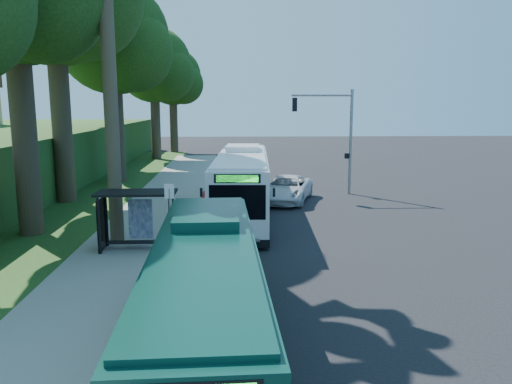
{
  "coord_description": "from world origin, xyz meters",
  "views": [
    {
      "loc": [
        -3.01,
        -23.12,
        6.07
      ],
      "look_at": [
        -1.94,
        1.0,
        1.78
      ],
      "focal_mm": 35.0,
      "sensor_mm": 36.0,
      "label": 1
    }
  ],
  "objects_px": {
    "bus_shelter": "(131,209)",
    "pickup": "(286,189)",
    "white_bus": "(242,184)",
    "teal_bus": "(206,299)"
  },
  "relations": [
    {
      "from": "bus_shelter",
      "to": "pickup",
      "type": "xyz_separation_m",
      "value": [
        7.51,
        10.41,
        -1.01
      ]
    },
    {
      "from": "white_bus",
      "to": "teal_bus",
      "type": "height_order",
      "value": "white_bus"
    },
    {
      "from": "bus_shelter",
      "to": "pickup",
      "type": "bearing_deg",
      "value": 54.2
    },
    {
      "from": "teal_bus",
      "to": "pickup",
      "type": "height_order",
      "value": "teal_bus"
    },
    {
      "from": "bus_shelter",
      "to": "teal_bus",
      "type": "height_order",
      "value": "teal_bus"
    },
    {
      "from": "white_bus",
      "to": "teal_bus",
      "type": "xyz_separation_m",
      "value": [
        -1.1,
        -15.42,
        -0.22
      ]
    },
    {
      "from": "white_bus",
      "to": "pickup",
      "type": "bearing_deg",
      "value": 59.04
    },
    {
      "from": "bus_shelter",
      "to": "white_bus",
      "type": "relative_size",
      "value": 0.25
    },
    {
      "from": "bus_shelter",
      "to": "teal_bus",
      "type": "bearing_deg",
      "value": -69.03
    },
    {
      "from": "teal_bus",
      "to": "white_bus",
      "type": "bearing_deg",
      "value": 84.16
    }
  ]
}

